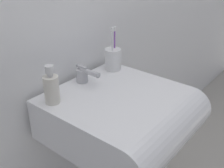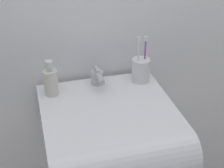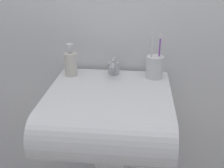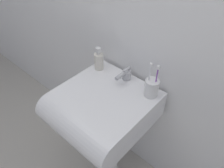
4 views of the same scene
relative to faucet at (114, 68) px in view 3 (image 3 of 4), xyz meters
name	(u,v)px [view 3 (image 3 of 4)]	position (x,y,z in m)	size (l,w,h in m)	color
sink_basin	(108,116)	(0.00, -0.23, -0.12)	(0.50, 0.54, 0.17)	white
faucet	(114,68)	(0.00, 0.00, 0.00)	(0.05, 0.12, 0.07)	#B7B7BC
toothbrush_cup	(155,66)	(0.18, -0.01, 0.02)	(0.08, 0.08, 0.21)	white
soap_bottle	(71,63)	(-0.20, -0.02, 0.02)	(0.06, 0.06, 0.15)	silver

